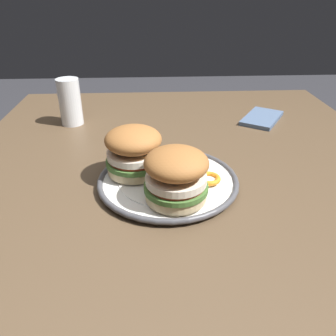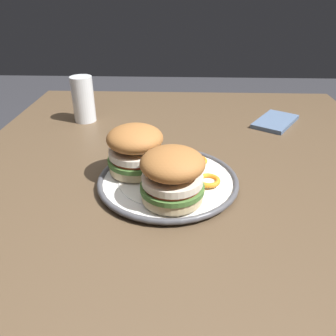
% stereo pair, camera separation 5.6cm
% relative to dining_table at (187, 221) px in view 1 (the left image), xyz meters
% --- Properties ---
extents(dining_table, '(1.38, 1.07, 0.77)m').
position_rel_dining_table_xyz_m(dining_table, '(0.00, 0.00, 0.00)').
color(dining_table, brown).
rests_on(dining_table, ground).
extents(dinner_plate, '(0.30, 0.30, 0.02)m').
position_rel_dining_table_xyz_m(dinner_plate, '(-0.01, -0.04, 0.10)').
color(dinner_plate, white).
rests_on(dinner_plate, dining_table).
extents(sandwich_half_left, '(0.17, 0.17, 0.10)m').
position_rel_dining_table_xyz_m(sandwich_half_left, '(0.06, -0.03, 0.16)').
color(sandwich_half_left, beige).
rests_on(sandwich_half_left, dinner_plate).
extents(sandwich_half_right, '(0.17, 0.17, 0.10)m').
position_rel_dining_table_xyz_m(sandwich_half_right, '(-0.04, -0.11, 0.16)').
color(sandwich_half_right, beige).
rests_on(sandwich_half_right, dinner_plate).
extents(orange_peel_curled, '(0.07, 0.07, 0.01)m').
position_rel_dining_table_xyz_m(orange_peel_curled, '(0.01, 0.04, 0.11)').
color(orange_peel_curled, orange).
rests_on(orange_peel_curled, dinner_plate).
extents(orange_peel_strip_long, '(0.07, 0.04, 0.01)m').
position_rel_dining_table_xyz_m(orange_peel_strip_long, '(-0.04, -0.01, 0.11)').
color(orange_peel_strip_long, orange).
rests_on(orange_peel_strip_long, dinner_plate).
extents(orange_peel_strip_short, '(0.04, 0.07, 0.01)m').
position_rel_dining_table_xyz_m(orange_peel_strip_short, '(-0.12, -0.01, 0.11)').
color(orange_peel_strip_short, orange).
rests_on(orange_peel_strip_short, dinner_plate).
extents(orange_peel_small_curl, '(0.06, 0.06, 0.01)m').
position_rel_dining_table_xyz_m(orange_peel_small_curl, '(-0.08, 0.02, 0.11)').
color(orange_peel_small_curl, orange).
rests_on(orange_peel_small_curl, dinner_plate).
extents(drinking_glass, '(0.06, 0.06, 0.13)m').
position_rel_dining_table_xyz_m(drinking_glass, '(-0.37, -0.31, 0.15)').
color(drinking_glass, white).
rests_on(drinking_glass, dining_table).
extents(folded_napkin, '(0.19, 0.17, 0.01)m').
position_rel_dining_table_xyz_m(folded_napkin, '(-0.37, 0.27, 0.10)').
color(folded_napkin, slate).
rests_on(folded_napkin, dining_table).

